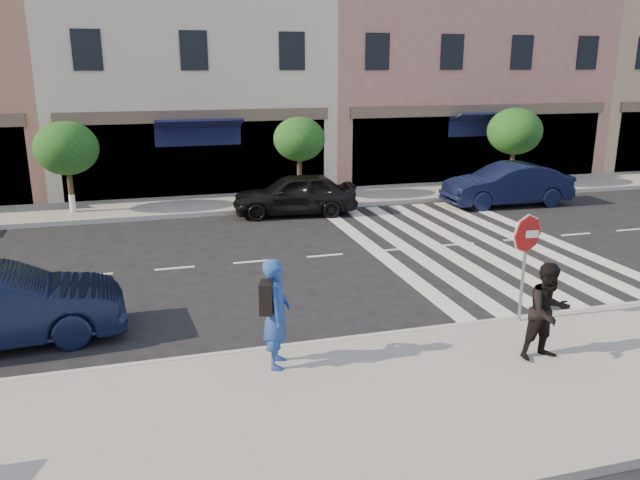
% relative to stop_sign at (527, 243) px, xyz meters
% --- Properties ---
extents(ground, '(120.00, 120.00, 0.00)m').
position_rel_stop_sign_xyz_m(ground, '(-4.32, 1.67, -1.74)').
color(ground, black).
rests_on(ground, ground).
extents(sidewalk_near, '(60.00, 4.50, 0.15)m').
position_rel_stop_sign_xyz_m(sidewalk_near, '(-4.32, -2.08, -1.66)').
color(sidewalk_near, gray).
rests_on(sidewalk_near, ground).
extents(sidewalk_far, '(60.00, 3.00, 0.15)m').
position_rel_stop_sign_xyz_m(sidewalk_far, '(-4.32, 12.67, -1.66)').
color(sidewalk_far, gray).
rests_on(sidewalk_far, ground).
extents(building_centre, '(11.00, 9.00, 11.00)m').
position_rel_stop_sign_xyz_m(building_centre, '(-4.82, 18.67, 3.76)').
color(building_centre, beige).
rests_on(building_centre, ground).
extents(building_east_mid, '(13.00, 9.00, 13.00)m').
position_rel_stop_sign_xyz_m(building_east_mid, '(7.18, 18.67, 4.76)').
color(building_east_mid, tan).
rests_on(building_east_mid, ground).
extents(street_tree_wb, '(2.10, 2.10, 3.06)m').
position_rel_stop_sign_xyz_m(street_tree_wb, '(-9.32, 12.47, 0.57)').
color(street_tree_wb, '#473323').
rests_on(street_tree_wb, sidewalk_far).
extents(street_tree_c, '(1.90, 1.90, 3.04)m').
position_rel_stop_sign_xyz_m(street_tree_c, '(-1.32, 12.47, 0.62)').
color(street_tree_c, '#473323').
rests_on(street_tree_c, sidewalk_far).
extents(street_tree_ea, '(2.20, 2.20, 3.19)m').
position_rel_stop_sign_xyz_m(street_tree_ea, '(7.68, 12.47, 0.65)').
color(street_tree_ea, '#473323').
rests_on(street_tree_ea, sidewalk_far).
extents(stop_sign, '(0.76, 0.13, 2.16)m').
position_rel_stop_sign_xyz_m(stop_sign, '(0.00, 0.00, 0.00)').
color(stop_sign, gray).
rests_on(stop_sign, sidewalk_near).
extents(photographer, '(0.62, 0.78, 1.86)m').
position_rel_stop_sign_xyz_m(photographer, '(-4.97, -0.52, -0.66)').
color(photographer, navy).
rests_on(photographer, sidewalk_near).
extents(walker, '(0.86, 0.69, 1.70)m').
position_rel_stop_sign_xyz_m(walker, '(-0.52, -1.52, -0.74)').
color(walker, black).
rests_on(walker, sidewalk_near).
extents(car_far_mid, '(4.38, 2.14, 1.44)m').
position_rel_stop_sign_xyz_m(car_far_mid, '(-1.96, 10.60, -1.02)').
color(car_far_mid, black).
rests_on(car_far_mid, ground).
extents(car_far_right, '(4.71, 1.80, 1.53)m').
position_rel_stop_sign_xyz_m(car_far_right, '(5.87, 9.91, -0.97)').
color(car_far_right, black).
rests_on(car_far_right, ground).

